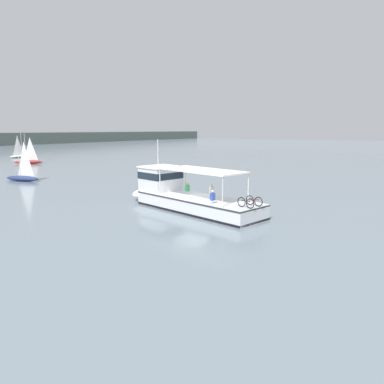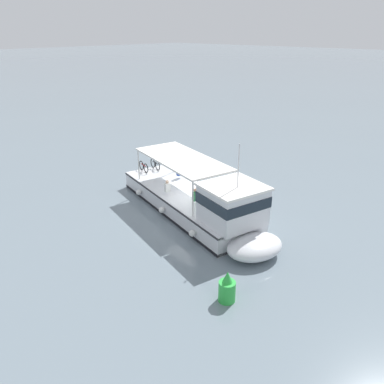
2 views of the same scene
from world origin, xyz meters
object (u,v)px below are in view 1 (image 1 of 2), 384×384
Objects in this scene: sailboat_off_stern at (28,161)px; sailboat_outer_anchorage at (21,155)px; channel_buoy at (162,187)px; sailboat_mid_channel at (23,176)px; ferry_main at (183,195)px.

sailboat_off_stern is 16.88m from sailboat_outer_anchorage.
channel_buoy is at bearing -107.27° from sailboat_off_stern.
sailboat_outer_anchorage is at bearing 69.20° from channel_buoy.
sailboat_mid_channel is at bearing -123.15° from sailboat_outer_anchorage.
sailboat_mid_channel is 1.00× the size of sailboat_off_stern.
sailboat_outer_anchorage is (24.92, 58.80, -0.47)m from ferry_main.
channel_buoy is at bearing -110.80° from sailboat_outer_anchorage.
sailboat_off_stern reaches higher than ferry_main.
sailboat_mid_channel is 3.86× the size of channel_buoy.
sailboat_mid_channel is 19.30m from channel_buoy.
ferry_main is at bearing -112.97° from sailboat_outer_anchorage.
sailboat_mid_channel reaches higher than channel_buoy.
channel_buoy is at bearing 49.63° from ferry_main.
sailboat_outer_anchorage reaches higher than channel_buoy.
ferry_main is at bearing -96.14° from sailboat_mid_channel.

